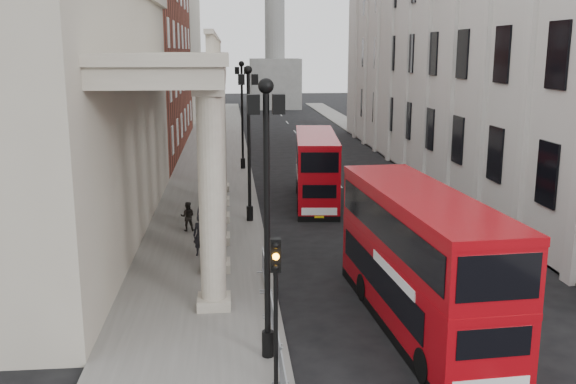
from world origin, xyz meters
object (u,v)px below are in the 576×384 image
object	(u,v)px
pedestrian_b	(188,216)
pedestrian_c	(205,211)
lamp_post_south	(267,202)
bus_far	(316,167)
lamp_post_mid	(249,133)
bus_near	(420,258)
pedestrian_a	(201,235)
lamp_post_north	(242,107)
monument_column	(275,7)
traffic_light	(276,287)

from	to	relation	value
pedestrian_b	pedestrian_c	world-z (taller)	pedestrian_c
lamp_post_south	bus_far	xyz separation A→B (m)	(4.24, 20.58, -2.71)
lamp_post_mid	bus_near	size ratio (longest dim) A/B	0.76
bus_near	pedestrian_a	size ratio (longest dim) A/B	5.77
bus_near	pedestrian_b	bearing A→B (deg)	120.70
bus_near	pedestrian_a	world-z (taller)	bus_near
lamp_post_north	monument_column	bearing A→B (deg)	83.28
lamp_post_north	pedestrian_c	bearing A→B (deg)	-97.60
lamp_post_north	pedestrian_b	distance (m)	18.49
monument_column	pedestrian_b	size ratio (longest dim) A/B	35.63
lamp_post_north	pedestrian_a	world-z (taller)	lamp_post_north
pedestrian_a	lamp_post_mid	bearing A→B (deg)	76.91
bus_near	bus_far	bearing A→B (deg)	89.06
pedestrian_a	pedestrian_c	world-z (taller)	pedestrian_c
lamp_post_north	bus_far	xyz separation A→B (m)	(4.24, -11.42, -2.71)
lamp_post_north	lamp_post_mid	bearing A→B (deg)	-90.00
lamp_post_north	pedestrian_a	xyz separation A→B (m)	(-2.41, -21.91, -3.85)
lamp_post_north	bus_far	size ratio (longest dim) A/B	0.84
monument_column	pedestrian_c	distance (m)	75.55
pedestrian_b	pedestrian_c	bearing A→B (deg)	-163.83
lamp_post_mid	pedestrian_b	bearing A→B (deg)	-151.72
lamp_post_south	pedestrian_b	distance (m)	15.16
bus_far	pedestrian_c	bearing A→B (deg)	-131.73
bus_far	pedestrian_c	world-z (taller)	bus_far
lamp_post_mid	bus_far	bearing A→B (deg)	47.21
lamp_post_mid	pedestrian_a	xyz separation A→B (m)	(-2.41, -5.91, -3.85)
lamp_post_south	bus_near	distance (m)	6.12
lamp_post_mid	traffic_light	distance (m)	18.11
lamp_post_mid	pedestrian_b	distance (m)	5.46
traffic_light	pedestrian_a	distance (m)	12.53
pedestrian_b	lamp_post_mid	bearing A→B (deg)	-149.15
lamp_post_south	lamp_post_mid	world-z (taller)	same
bus_far	pedestrian_a	xyz separation A→B (m)	(-6.65, -10.49, -1.14)
lamp_post_mid	bus_far	xyz separation A→B (m)	(4.24, 4.58, -2.71)
lamp_post_mid	pedestrian_c	world-z (taller)	lamp_post_mid
traffic_light	pedestrian_a	size ratio (longest dim) A/B	2.28
monument_column	pedestrian_a	world-z (taller)	monument_column
lamp_post_south	bus_near	size ratio (longest dim) A/B	0.76
lamp_post_mid	bus_far	size ratio (longest dim) A/B	0.84
lamp_post_mid	pedestrian_c	size ratio (longest dim) A/B	4.34
bus_far	lamp_post_mid	bearing A→B (deg)	-127.39
bus_near	pedestrian_b	xyz separation A→B (m)	(-8.47, 12.25, -1.54)
lamp_post_mid	pedestrian_a	bearing A→B (deg)	-112.15
monument_column	bus_near	bearing A→B (deg)	-90.92
pedestrian_b	pedestrian_c	xyz separation A→B (m)	(0.91, 0.22, 0.20)
traffic_light	lamp_post_south	bearing A→B (deg)	92.84
monument_column	lamp_post_north	distance (m)	57.46
lamp_post_north	traffic_light	bearing A→B (deg)	-89.83
pedestrian_a	pedestrian_c	xyz separation A→B (m)	(0.07, 4.39, 0.01)
pedestrian_a	bus_near	bearing A→B (deg)	-37.59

